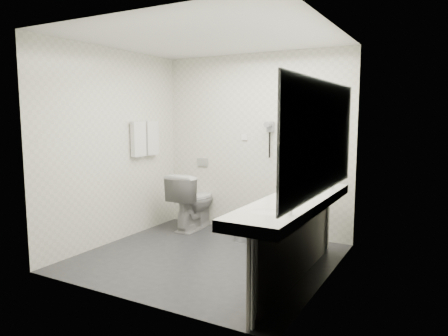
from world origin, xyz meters
The scene contains 31 objects.
floor centered at (0.00, 0.00, 0.00)m, with size 2.80×2.80×0.00m, color #26262A.
ceiling centered at (0.00, 0.00, 2.50)m, with size 2.80×2.80×0.00m, color white.
wall_back centered at (0.00, 1.30, 1.25)m, with size 2.80×2.80×0.00m, color silver.
wall_front centered at (0.00, -1.30, 1.25)m, with size 2.80×2.80×0.00m, color silver.
wall_left centered at (-1.40, 0.00, 1.25)m, with size 2.60×2.60×0.00m, color silver.
wall_right centered at (1.40, 0.00, 1.25)m, with size 2.60×2.60×0.00m, color silver.
vanity_counter centered at (1.12, -0.20, 0.80)m, with size 0.55×2.20×0.10m, color white.
vanity_panel centered at (1.15, -0.20, 0.38)m, with size 0.03×2.15×0.75m, color #9A9892.
vanity_post_near centered at (1.18, -1.24, 0.38)m, with size 0.06×0.06×0.75m, color silver.
vanity_post_far centered at (1.18, 0.84, 0.38)m, with size 0.06×0.06×0.75m, color silver.
mirror centered at (1.39, -0.20, 1.45)m, with size 0.02×2.20×1.05m, color #B2BCC6.
basin_near centered at (1.12, -0.85, 0.83)m, with size 0.40×0.31×0.05m, color white.
basin_far centered at (1.12, 0.45, 0.83)m, with size 0.40×0.31×0.05m, color white.
faucet_near centered at (1.32, -0.85, 0.92)m, with size 0.04×0.04×0.15m, color silver.
faucet_far centered at (1.32, 0.45, 0.92)m, with size 0.04×0.04×0.15m, color silver.
soap_bottle_a centered at (1.16, -0.24, 0.90)m, with size 0.05×0.05×0.10m, color silver.
soap_bottle_c centered at (1.11, -0.22, 0.90)m, with size 0.04×0.04×0.10m, color silver.
glass_left centered at (1.23, 0.10, 0.90)m, with size 0.06×0.06×0.11m, color silver.
glass_right centered at (1.21, 0.12, 0.90)m, with size 0.05×0.05×0.10m, color silver.
toilet centered at (-0.83, 0.99, 0.41)m, with size 0.46×0.81×0.82m, color white.
flush_plate centered at (-0.85, 1.29, 0.95)m, with size 0.18×0.02×0.12m, color #B2B5BA.
pedal_bin centered at (0.08, 0.79, 0.16)m, with size 0.23×0.23×0.32m, color #B2B5BA.
bin_lid centered at (0.08, 0.79, 0.32)m, with size 0.23×0.23×0.01m, color #B2B5BA.
towel_rail centered at (-1.35, 0.55, 1.55)m, with size 0.02×0.02×0.62m, color silver.
towel_near centered at (-1.34, 0.41, 1.33)m, with size 0.07×0.24×0.48m, color silver.
towel_far centered at (-1.34, 0.69, 1.33)m, with size 0.07×0.24×0.48m, color silver.
dryer_cradle centered at (0.25, 1.27, 1.50)m, with size 0.10×0.04×0.14m, color gray.
dryer_barrel centered at (0.25, 1.20, 1.53)m, with size 0.08×0.08×0.14m, color gray.
dryer_cord centered at (0.25, 1.26, 1.25)m, with size 0.02×0.02×0.35m, color black.
switch_plate_a centered at (-0.15, 1.29, 1.35)m, with size 0.09×0.02×0.09m, color white.
switch_plate_b centered at (0.55, 1.29, 1.35)m, with size 0.09×0.02×0.09m, color white.
Camera 1 is at (2.44, -3.98, 1.65)m, focal length 33.12 mm.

